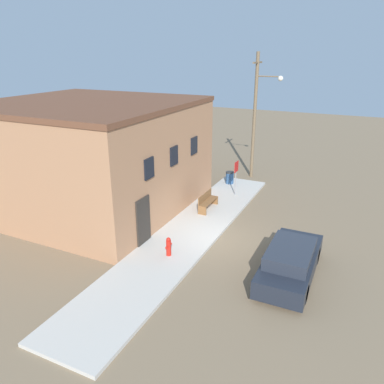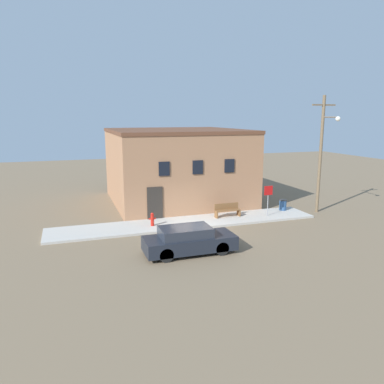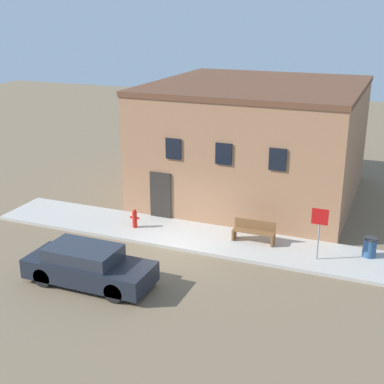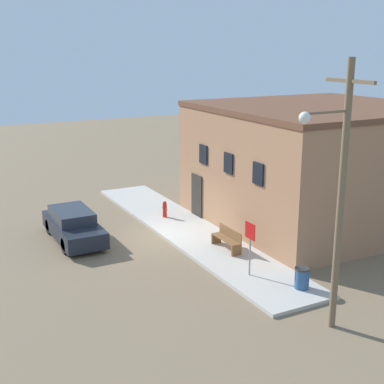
{
  "view_description": "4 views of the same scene",
  "coord_description": "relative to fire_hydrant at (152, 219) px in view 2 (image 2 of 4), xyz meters",
  "views": [
    {
      "loc": [
        -13.93,
        -5.37,
        7.96
      ],
      "look_at": [
        0.36,
        1.38,
        2.0
      ],
      "focal_mm": 35.0,
      "sensor_mm": 36.0,
      "label": 1
    },
    {
      "loc": [
        -6.89,
        -20.0,
        6.58
      ],
      "look_at": [
        0.36,
        1.38,
        2.0
      ],
      "focal_mm": 35.0,
      "sensor_mm": 36.0,
      "label": 2
    },
    {
      "loc": [
        7.98,
        -17.37,
        8.97
      ],
      "look_at": [
        0.36,
        1.38,
        2.0
      ],
      "focal_mm": 50.0,
      "sensor_mm": 36.0,
      "label": 3
    },
    {
      "loc": [
        20.54,
        -9.26,
        8.2
      ],
      "look_at": [
        0.36,
        1.38,
        2.0
      ],
      "focal_mm": 50.0,
      "sensor_mm": 36.0,
      "label": 4
    }
  ],
  "objects": [
    {
      "name": "parked_car",
      "position": [
        0.73,
        -4.74,
        0.12
      ],
      "size": [
        4.46,
        1.73,
        1.34
      ],
      "color": "black",
      "rests_on": "ground"
    },
    {
      "name": "stop_sign",
      "position": [
        7.71,
        -0.19,
        0.98
      ],
      "size": [
        0.61,
        0.06,
        2.01
      ],
      "color": "gray",
      "rests_on": "sidewalk"
    },
    {
      "name": "ground_plane",
      "position": [
        2.2,
        -1.22,
        -0.54
      ],
      "size": [
        80.0,
        80.0,
        0.0
      ],
      "primitive_type": "plane",
      "color": "#7A664C"
    },
    {
      "name": "trash_bin",
      "position": [
        9.49,
        0.8,
        -0.02
      ],
      "size": [
        0.52,
        0.52,
        0.76
      ],
      "color": "#2D517F",
      "rests_on": "sidewalk"
    },
    {
      "name": "utility_pole",
      "position": [
        11.8,
        -0.04,
        3.83
      ],
      "size": [
        1.8,
        1.74,
        7.95
      ],
      "color": "brown",
      "rests_on": "ground"
    },
    {
      "name": "brick_building",
      "position": [
        3.41,
        6.5,
        2.27
      ],
      "size": [
        9.75,
        10.06,
        5.61
      ],
      "color": "#A87551",
      "rests_on": "ground"
    },
    {
      "name": "bench",
      "position": [
        5.1,
        0.47,
        0.03
      ],
      "size": [
        1.68,
        0.44,
        0.87
      ],
      "color": "brown",
      "rests_on": "sidewalk"
    },
    {
      "name": "fire_hydrant",
      "position": [
        0.0,
        0.0,
        0.0
      ],
      "size": [
        0.42,
        0.2,
        0.81
      ],
      "color": "red",
      "rests_on": "sidewalk"
    },
    {
      "name": "sidewalk",
      "position": [
        2.2,
        0.16,
        -0.47
      ],
      "size": [
        16.79,
        2.75,
        0.13
      ],
      "color": "#BCB7AD",
      "rests_on": "ground"
    }
  ]
}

